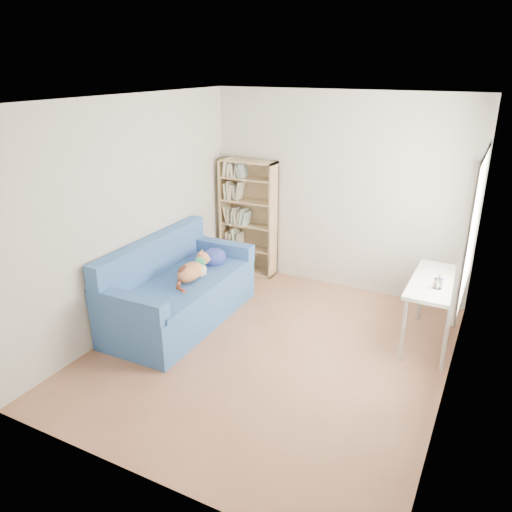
{
  "coord_description": "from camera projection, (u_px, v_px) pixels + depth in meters",
  "views": [
    {
      "loc": [
        1.97,
        -4.18,
        2.91
      ],
      "look_at": [
        -0.44,
        0.51,
        0.85
      ],
      "focal_mm": 35.0,
      "sensor_mm": 36.0,
      "label": 1
    }
  ],
  "objects": [
    {
      "name": "ground",
      "position": [
        271.0,
        352.0,
        5.36
      ],
      "size": [
        4.0,
        4.0,
        0.0
      ],
      "primitive_type": "plane",
      "color": "#8D5940",
      "rests_on": "ground"
    },
    {
      "name": "desk",
      "position": [
        436.0,
        288.0,
        5.3
      ],
      "size": [
        0.51,
        1.12,
        0.75
      ],
      "color": "silver",
      "rests_on": "ground"
    },
    {
      "name": "pen_cup",
      "position": [
        438.0,
        282.0,
        5.07
      ],
      "size": [
        0.09,
        0.09,
        0.17
      ],
      "color": "white",
      "rests_on": "desk"
    },
    {
      "name": "sofa",
      "position": [
        178.0,
        291.0,
        5.92
      ],
      "size": [
        0.98,
        2.01,
        0.99
      ],
      "rotation": [
        0.0,
        0.0,
        0.01
      ],
      "color": "#264B88",
      "rests_on": "ground"
    },
    {
      "name": "bookshelf",
      "position": [
        248.0,
        222.0,
        7.15
      ],
      "size": [
        0.83,
        0.26,
        1.65
      ],
      "color": "tan",
      "rests_on": "ground"
    },
    {
      "name": "room_shell",
      "position": [
        283.0,
        205.0,
        4.75
      ],
      "size": [
        3.54,
        4.04,
        2.62
      ],
      "color": "silver",
      "rests_on": "ground"
    }
  ]
}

